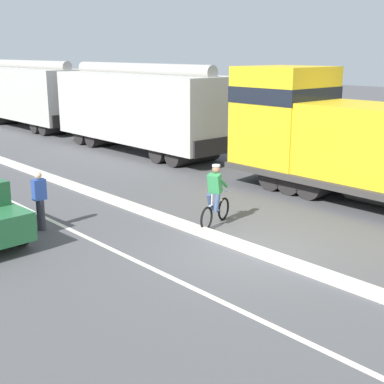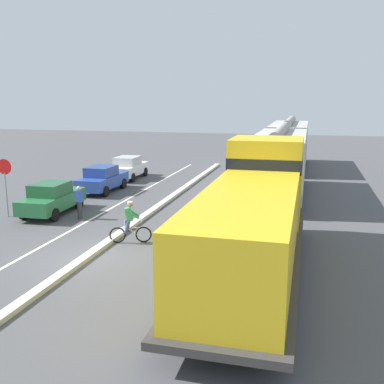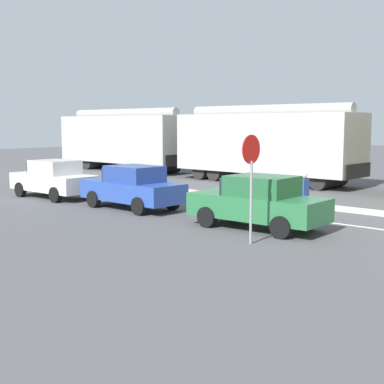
# 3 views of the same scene
# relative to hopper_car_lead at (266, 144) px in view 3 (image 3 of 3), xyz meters

# --- Properties ---
(median_curb) EXTENTS (0.36, 36.00, 0.16)m
(median_curb) POSITION_rel_hopper_car_lead_xyz_m (-6.03, -6.49, -2.00)
(median_curb) COLOR beige
(median_curb) RESTS_ON ground
(lane_stripe) EXTENTS (0.14, 36.00, 0.01)m
(lane_stripe) POSITION_rel_hopper_car_lead_xyz_m (-8.43, -6.49, -2.07)
(lane_stripe) COLOR silver
(lane_stripe) RESTS_ON ground
(hopper_car_lead) EXTENTS (2.90, 10.60, 4.18)m
(hopper_car_lead) POSITION_rel_hopper_car_lead_xyz_m (0.00, 0.00, 0.00)
(hopper_car_lead) COLOR #B1AFA7
(hopper_car_lead) RESTS_ON ground
(hopper_car_middle) EXTENTS (2.90, 10.60, 4.18)m
(hopper_car_middle) POSITION_rel_hopper_car_lead_xyz_m (0.00, 11.60, 0.00)
(hopper_car_middle) COLOR #ADABA3
(hopper_car_middle) RESTS_ON ground
(parked_car_green) EXTENTS (1.98, 4.27, 1.62)m
(parked_car_green) POSITION_rel_hopper_car_lead_xyz_m (-10.81, -7.12, -1.26)
(parked_car_green) COLOR #286B3D
(parked_car_green) RESTS_ON ground
(parked_car_blue) EXTENTS (1.89, 4.23, 1.62)m
(parked_car_blue) POSITION_rel_hopper_car_lead_xyz_m (-10.78, -1.40, -1.26)
(parked_car_blue) COLOR #28479E
(parked_car_blue) RESTS_ON ground
(parked_car_white) EXTENTS (1.88, 4.23, 1.62)m
(parked_car_white) POSITION_rel_hopper_car_lead_xyz_m (-11.04, 3.40, -1.26)
(parked_car_white) COLOR silver
(parked_car_white) RESTS_ON ground
(stop_sign) EXTENTS (0.76, 0.08, 2.88)m
(stop_sign) POSITION_rel_hopper_car_lead_xyz_m (-12.65, -8.16, -0.05)
(stop_sign) COLOR gray
(stop_sign) RESTS_ON ground
(pedestrian_by_cars) EXTENTS (0.34, 0.22, 1.62)m
(pedestrian_by_cars) POSITION_rel_hopper_car_lead_xyz_m (-9.01, -7.61, -1.23)
(pedestrian_by_cars) COLOR #33333D
(pedestrian_by_cars) RESTS_ON ground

